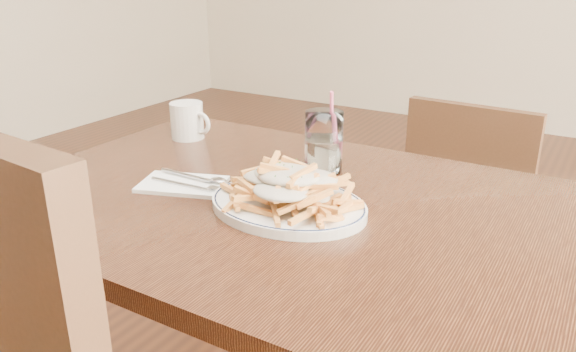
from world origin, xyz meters
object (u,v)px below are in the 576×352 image
Objects in this scene: fries_plate at (288,205)px; coffee_mug at (188,121)px; table at (290,234)px; loaded_fries at (288,181)px; water_glass at (324,146)px; chair_far at (470,209)px.

coffee_mug is at bearing 150.60° from fries_plate.
coffee_mug is at bearing 154.18° from table.
loaded_fries is 1.61× the size of water_glass.
coffee_mug is at bearing -137.31° from chair_far.
loaded_fries is 0.54m from coffee_mug.
coffee_mug is (-0.47, 0.26, -0.01)m from loaded_fries.
water_glass is at bearing -108.50° from chair_far.
chair_far is 0.92m from coffee_mug.
loaded_fries is at bearing -64.14° from table.
fries_plate is 0.54m from coffee_mug.
water_glass is at bearing 100.59° from fries_plate.
fries_plate is at bearing -101.08° from chair_far.
fries_plate is at bearing -29.40° from coffee_mug.
loaded_fries is at bearing -79.41° from water_glass.
coffee_mug reaches higher than loaded_fries.
table is 0.15m from loaded_fries.
water_glass is at bearing 96.01° from table.
water_glass is (-0.04, 0.23, -0.00)m from loaded_fries.
table is at bearing -83.99° from water_glass.
coffee_mug is (-0.44, 0.21, 0.13)m from table.
loaded_fries reaches higher than chair_far.
table is 3.55× the size of fries_plate.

